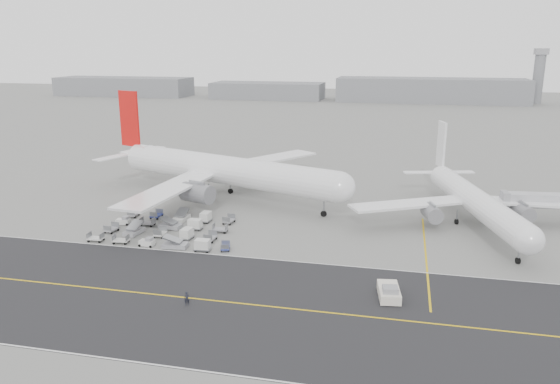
% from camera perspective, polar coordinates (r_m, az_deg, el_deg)
% --- Properties ---
extents(ground, '(700.00, 700.00, 0.00)m').
position_cam_1_polar(ground, '(91.23, -4.17, -6.24)').
color(ground, gray).
rests_on(ground, ground).
extents(taxiway, '(220.00, 59.00, 0.03)m').
position_cam_1_polar(taxiway, '(74.16, -4.46, -11.49)').
color(taxiway, '#252527').
rests_on(taxiway, ground).
extents(horizon_buildings, '(520.00, 28.00, 28.00)m').
position_cam_1_polar(horizon_buildings, '(342.83, 13.67, 9.16)').
color(horizon_buildings, slate).
rests_on(horizon_buildings, ground).
extents(control_tower, '(7.00, 7.00, 31.25)m').
position_cam_1_polar(control_tower, '(354.60, 25.41, 10.98)').
color(control_tower, slate).
rests_on(control_tower, ground).
extents(airliner_a, '(62.50, 61.38, 22.51)m').
position_cam_1_polar(airliner_a, '(121.54, -6.19, 2.35)').
color(airliner_a, white).
rests_on(airliner_a, ground).
extents(airliner_b, '(46.66, 47.72, 16.80)m').
position_cam_1_polar(airliner_b, '(109.30, 19.59, -0.79)').
color(airliner_b, white).
rests_on(airliner_b, ground).
extents(pushback_tug, '(3.50, 7.61, 2.14)m').
position_cam_1_polar(pushback_tug, '(76.40, 11.32, -10.20)').
color(pushback_tug, silver).
rests_on(pushback_tug, ground).
extents(jet_bridge, '(16.12, 4.68, 6.02)m').
position_cam_1_polar(jet_bridge, '(115.56, 25.86, -0.95)').
color(jet_bridge, gray).
rests_on(jet_bridge, ground).
extents(gse_cluster, '(27.88, 22.10, 2.07)m').
position_cam_1_polar(gse_cluster, '(102.36, -11.87, -4.12)').
color(gse_cluster, '#939398').
rests_on(gse_cluster, ground).
extents(stray_dolly, '(1.96, 2.59, 1.42)m').
position_cam_1_polar(stray_dolly, '(92.07, -5.73, -6.07)').
color(stray_dolly, silver).
rests_on(stray_dolly, ground).
extents(ground_crew_a, '(0.83, 0.70, 1.93)m').
position_cam_1_polar(ground_crew_a, '(74.00, -9.71, -10.92)').
color(ground_crew_a, black).
rests_on(ground_crew_a, ground).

